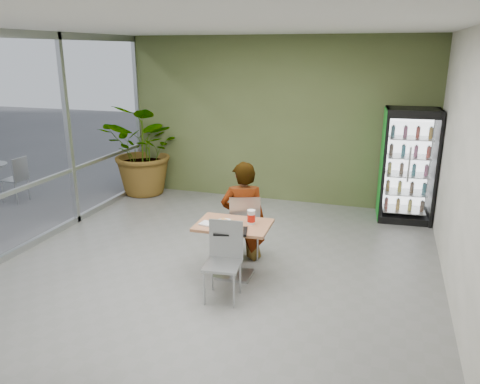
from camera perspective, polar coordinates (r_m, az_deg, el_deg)
name	(u,v)px	position (r m, az deg, el deg)	size (l,w,h in m)	color
ground	(212,274)	(6.48, -3.47, -9.90)	(7.00, 7.00, 0.00)	slate
room_envelope	(209,159)	(5.94, -3.75, 4.02)	(6.00, 7.00, 3.20)	silver
storefront_frame	(17,145)	(7.55, -25.57, 5.19)	(0.10, 7.00, 3.20)	#A7A9AB
dining_table	(233,239)	(6.19, -0.81, -5.74)	(0.98, 0.70, 0.75)	#AF6E4B
chair_far	(244,222)	(6.67, 0.55, -3.72)	(0.55, 0.56, 0.97)	#A7A9AB
chair_near	(224,254)	(5.71, -1.92, -7.51)	(0.46, 0.47, 0.95)	#A7A9AB
seated_woman	(243,221)	(6.72, 0.38, -3.52)	(0.64, 0.42, 1.75)	black
pizza_plate	(225,221)	(6.15, -1.90, -3.59)	(0.36, 0.32, 0.03)	white
soda_cup	(251,217)	(6.07, 1.38, -3.11)	(0.11, 0.11, 0.19)	white
napkin_stack	(207,223)	(6.10, -4.07, -3.85)	(0.16, 0.16, 0.02)	white
cafeteria_tray	(231,231)	(5.84, -1.14, -4.79)	(0.41, 0.30, 0.02)	black
beverage_fridge	(408,166)	(8.67, 19.77, 3.06)	(0.95, 0.76, 1.98)	black
potted_plant	(146,150)	(9.89, -11.37, 5.10)	(1.71, 1.48, 1.90)	#2F6F2C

